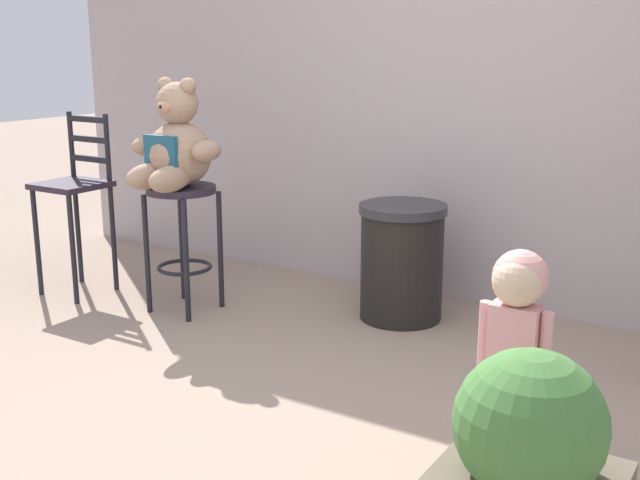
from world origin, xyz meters
name	(u,v)px	position (x,y,z in m)	size (l,w,h in m)	color
ground_plane	(255,429)	(0.00, 0.00, 0.00)	(24.00, 24.00, 0.00)	gray
building_wall	(470,49)	(0.00, 2.17, 1.51)	(6.12, 0.30, 3.01)	#ADA0A2
bar_stool_with_teddy	(183,222)	(-1.25, 0.99, 0.54)	(0.40, 0.40, 0.75)	#29202D
teddy_bear	(176,147)	(-1.25, 0.96, 0.97)	(0.57, 0.52, 0.61)	tan
child_walking	(517,314)	(0.98, 0.24, 0.61)	(0.27, 0.21, 0.84)	#C88E93
trash_bin	(402,261)	(-0.10, 1.53, 0.34)	(0.50, 0.50, 0.67)	black
bar_chair_empty	(76,194)	(-2.05, 0.91, 0.63)	(0.38, 0.38, 1.12)	#29202D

